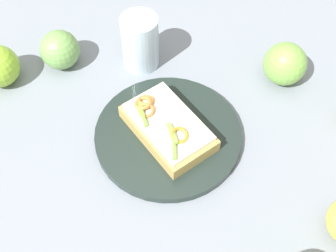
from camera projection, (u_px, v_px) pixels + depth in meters
ground_plane at (168, 137)px, 0.79m from camera, size 2.00×2.00×0.00m
plate at (168, 135)px, 0.79m from camera, size 0.26×0.26×0.01m
sandwich at (167, 126)px, 0.77m from camera, size 0.16×0.19×0.05m
apple_1 at (60, 50)px, 0.87m from camera, size 0.10×0.10×0.08m
apple_2 at (285, 64)px, 0.84m from camera, size 0.12×0.12×0.08m
drinking_glass at (140, 42)px, 0.85m from camera, size 0.07×0.07×0.11m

